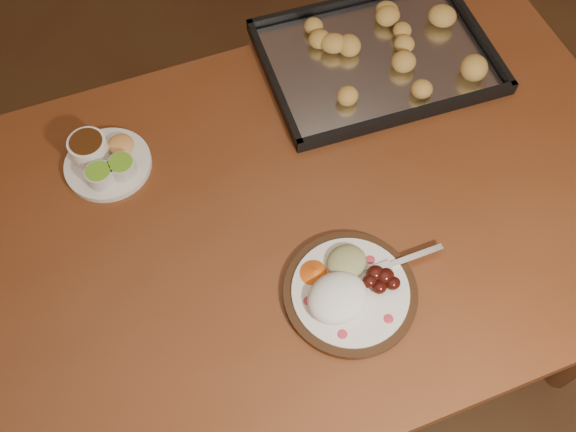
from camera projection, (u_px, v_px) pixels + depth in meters
ground at (281, 380)px, 1.84m from camera, size 4.00×4.00×0.00m
dining_table at (289, 238)px, 1.33m from camera, size 1.65×1.18×0.75m
dinner_plate at (347, 290)px, 1.15m from camera, size 0.32×0.24×0.06m
condiment_saucer at (104, 160)px, 1.28m from camera, size 0.17×0.17×0.06m
baking_tray at (376, 56)px, 1.43m from camera, size 0.57×0.48×0.05m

